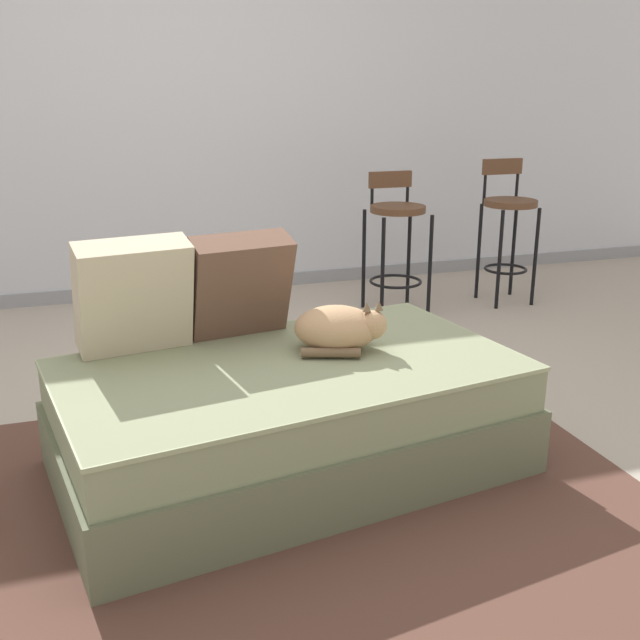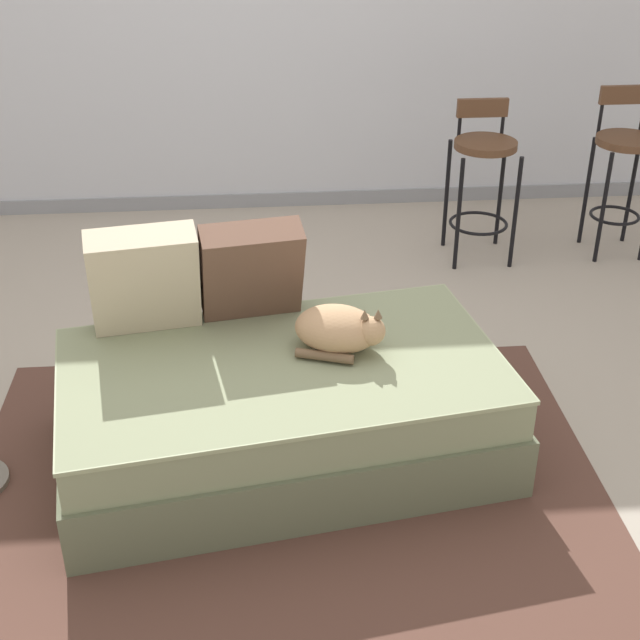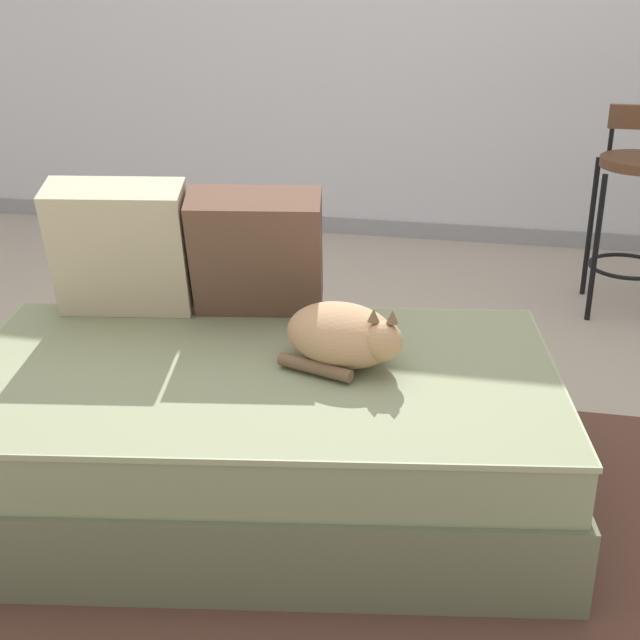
% 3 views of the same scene
% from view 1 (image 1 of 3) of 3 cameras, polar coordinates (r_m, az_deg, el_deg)
% --- Properties ---
extents(ground_plane, '(16.00, 16.00, 0.00)m').
position_cam_1_polar(ground_plane, '(3.25, -4.19, -7.88)').
color(ground_plane, '#A89E8E').
rests_on(ground_plane, ground).
extents(wall_back_panel, '(8.00, 0.10, 2.60)m').
position_cam_1_polar(wall_back_panel, '(5.15, -10.82, 16.27)').
color(wall_back_panel, silver).
rests_on(wall_back_panel, ground).
extents(wall_baseboard_trim, '(8.00, 0.02, 0.09)m').
position_cam_1_polar(wall_baseboard_trim, '(5.27, -9.97, 2.50)').
color(wall_baseboard_trim, gray).
rests_on(wall_baseboard_trim, ground).
extents(area_rug, '(2.37, 2.05, 0.01)m').
position_cam_1_polar(area_rug, '(2.65, -0.44, -14.04)').
color(area_rug, brown).
rests_on(area_rug, ground).
extents(couch, '(1.80, 1.21, 0.42)m').
position_cam_1_polar(couch, '(2.80, -2.31, -7.27)').
color(couch, '#636B50').
rests_on(couch, ground).
extents(throw_pillow_corner, '(0.45, 0.30, 0.44)m').
position_cam_1_polar(throw_pillow_corner, '(2.86, -14.03, 1.81)').
color(throw_pillow_corner, beige).
rests_on(throw_pillow_corner, couch).
extents(throw_pillow_middle, '(0.43, 0.32, 0.42)m').
position_cam_1_polar(throw_pillow_middle, '(2.97, -6.20, 2.70)').
color(throw_pillow_middle, brown).
rests_on(throw_pillow_middle, couch).
extents(cat, '(0.38, 0.33, 0.20)m').
position_cam_1_polar(cat, '(2.83, 1.50, -0.62)').
color(cat, tan).
rests_on(cat, couch).
extents(bar_stool_near_window, '(0.34, 0.34, 0.87)m').
position_cam_1_polar(bar_stool_near_window, '(4.69, 5.83, 6.77)').
color(bar_stool_near_window, black).
rests_on(bar_stool_near_window, ground).
extents(bar_stool_by_doorway, '(0.34, 0.34, 0.93)m').
position_cam_1_polar(bar_stool_by_doorway, '(5.05, 14.13, 7.47)').
color(bar_stool_by_doorway, black).
rests_on(bar_stool_by_doorway, ground).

